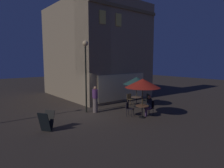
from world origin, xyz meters
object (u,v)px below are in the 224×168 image
(street_lamp_near_corner, at_px, (86,61))
(cafe_chair_3, at_px, (150,107))
(menu_sandwich_board, at_px, (47,121))
(cafe_table_1, at_px, (142,109))
(patio_umbrella_0, at_px, (137,81))
(patron_seated_0, at_px, (149,104))
(patron_standing_1, at_px, (95,99))
(cafe_chair_1, at_px, (147,99))
(patio_umbrella_1, at_px, (143,83))
(cafe_chair_2, at_px, (129,108))
(cafe_chair_0, at_px, (130,98))
(cafe_table_0, at_px, (136,100))

(street_lamp_near_corner, height_order, cafe_chair_3, street_lamp_near_corner)
(menu_sandwich_board, relative_size, cafe_chair_3, 1.06)
(cafe_table_1, distance_m, cafe_chair_3, 0.80)
(street_lamp_near_corner, xyz_separation_m, patio_umbrella_0, (3.63, -1.09, -1.42))
(street_lamp_near_corner, xyz_separation_m, patron_seated_0, (2.58, -3.12, -2.66))
(cafe_table_1, xyz_separation_m, patio_umbrella_0, (1.70, 2.08, 1.40))
(cafe_chair_3, height_order, patron_standing_1, patron_standing_1)
(patio_umbrella_0, bearing_deg, cafe_chair_1, -21.78)
(street_lamp_near_corner, height_order, patio_umbrella_1, street_lamp_near_corner)
(street_lamp_near_corner, bearing_deg, menu_sandwich_board, -152.59)
(patio_umbrella_1, distance_m, cafe_chair_2, 1.76)
(cafe_table_1, bearing_deg, patron_standing_1, 118.55)
(menu_sandwich_board, bearing_deg, cafe_chair_0, -22.25)
(street_lamp_near_corner, relative_size, cafe_table_1, 5.98)
(patio_umbrella_0, distance_m, patron_standing_1, 3.44)
(cafe_chair_0, distance_m, cafe_chair_3, 3.02)
(patio_umbrella_0, xyz_separation_m, patron_seated_0, (-1.05, -2.04, -1.24))
(cafe_table_1, relative_size, patron_seated_0, 0.62)
(patio_umbrella_1, bearing_deg, cafe_table_0, 50.71)
(patron_standing_1, bearing_deg, menu_sandwich_board, -114.76)
(cafe_table_0, xyz_separation_m, cafe_chair_2, (-2.07, -1.32, -0.02))
(cafe_table_0, xyz_separation_m, patron_seated_0, (-1.05, -2.04, 0.16))
(cafe_chair_2, bearing_deg, menu_sandwich_board, -123.69)
(cafe_chair_1, distance_m, patron_standing_1, 4.14)
(cafe_table_0, xyz_separation_m, patron_standing_1, (-3.20, 0.67, 0.32))
(patio_umbrella_0, xyz_separation_m, patio_umbrella_1, (-1.70, -2.08, 0.13))
(street_lamp_near_corner, xyz_separation_m, cafe_table_1, (1.93, -3.16, -2.81))
(cafe_chair_2, distance_m, patron_standing_1, 2.31)
(cafe_table_0, height_order, patio_umbrella_1, patio_umbrella_1)
(cafe_table_1, distance_m, cafe_chair_0, 3.42)
(cafe_chair_1, relative_size, cafe_chair_3, 1.00)
(patio_umbrella_1, distance_m, cafe_chair_3, 1.73)
(patron_standing_1, bearing_deg, cafe_chair_2, -14.54)
(patio_umbrella_0, distance_m, patio_umbrella_1, 2.69)
(cafe_table_1, height_order, cafe_chair_0, cafe_chair_0)
(patron_standing_1, bearing_deg, patio_umbrella_0, 34.03)
(street_lamp_near_corner, distance_m, menu_sandwich_board, 4.74)
(menu_sandwich_board, bearing_deg, cafe_table_0, -28.60)
(cafe_table_0, bearing_deg, street_lamp_near_corner, 163.31)
(cafe_table_0, distance_m, cafe_table_1, 2.68)
(menu_sandwich_board, distance_m, patio_umbrella_0, 7.15)
(cafe_chair_1, relative_size, patron_standing_1, 0.53)
(patron_seated_0, bearing_deg, cafe_chair_0, -115.80)
(patron_seated_0, bearing_deg, cafe_chair_2, -38.78)
(street_lamp_near_corner, relative_size, menu_sandwich_board, 4.84)
(cafe_table_0, bearing_deg, cafe_chair_3, -113.96)
(cafe_chair_1, bearing_deg, patron_standing_1, 7.80)
(cafe_table_0, distance_m, cafe_chair_0, 0.83)
(street_lamp_near_corner, height_order, cafe_chair_1, street_lamp_near_corner)
(cafe_chair_1, height_order, cafe_chair_3, cafe_chair_3)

